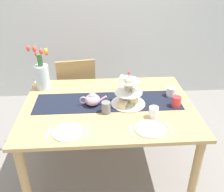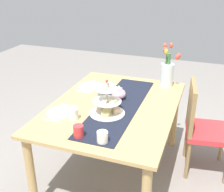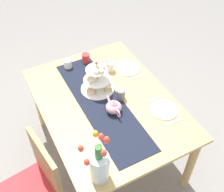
{
  "view_description": "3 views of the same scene",
  "coord_description": "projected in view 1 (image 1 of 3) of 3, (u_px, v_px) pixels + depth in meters",
  "views": [
    {
      "loc": [
        -0.09,
        -1.88,
        1.87
      ],
      "look_at": [
        0.03,
        -0.04,
        0.85
      ],
      "focal_mm": 40.24,
      "sensor_mm": 36.0,
      "label": 1
    },
    {
      "loc": [
        2.16,
        0.76,
        1.88
      ],
      "look_at": [
        -0.1,
        -0.05,
        0.78
      ],
      "focal_mm": 45.65,
      "sensor_mm": 36.0,
      "label": 2
    },
    {
      "loc": [
        -1.52,
        0.74,
        2.49
      ],
      "look_at": [
        -0.02,
        -0.04,
        0.81
      ],
      "focal_mm": 45.5,
      "sensor_mm": 36.0,
      "label": 3
    }
  ],
  "objects": [
    {
      "name": "fork_right",
      "position": [
        131.0,
        130.0,
        1.87
      ],
      "size": [
        0.02,
        0.15,
        0.01
      ],
      "primitive_type": "cube",
      "rotation": [
        0.0,
        0.0,
        -0.03
      ],
      "color": "silver",
      "rests_on": "dining_table"
    },
    {
      "name": "knife_left",
      "position": [
        88.0,
        132.0,
        1.85
      ],
      "size": [
        0.02,
        0.17,
        0.01
      ],
      "primitive_type": "cube",
      "rotation": [
        0.0,
        0.0,
        -0.02
      ],
      "color": "silver",
      "rests_on": "dining_table"
    },
    {
      "name": "mug_orange",
      "position": [
        176.0,
        102.0,
        2.15
      ],
      "size": [
        0.08,
        0.08,
        0.09
      ],
      "primitive_type": "cylinder",
      "color": "red",
      "rests_on": "dining_table"
    },
    {
      "name": "mug_grey",
      "position": [
        106.0,
        107.0,
        2.06
      ],
      "size": [
        0.08,
        0.08,
        0.09
      ],
      "primitive_type": "cylinder",
      "color": "slate",
      "rests_on": "table_runner"
    },
    {
      "name": "dining_table",
      "position": [
        108.0,
        114.0,
        2.24
      ],
      "size": [
        1.48,
        1.09,
        0.74
      ],
      "color": "tan",
      "rests_on": "ground_plane"
    },
    {
      "name": "knife_right",
      "position": [
        169.0,
        128.0,
        1.88
      ],
      "size": [
        0.02,
        0.17,
        0.01
      ],
      "primitive_type": "cube",
      "rotation": [
        0.0,
        0.0,
        0.05
      ],
      "color": "silver",
      "rests_on": "dining_table"
    },
    {
      "name": "tiered_cake_stand",
      "position": [
        128.0,
        94.0,
        2.16
      ],
      "size": [
        0.3,
        0.3,
        0.3
      ],
      "color": "beige",
      "rests_on": "table_runner"
    },
    {
      "name": "teapot",
      "position": [
        92.0,
        99.0,
        2.16
      ],
      "size": [
        0.24,
        0.13,
        0.14
      ],
      "color": "#E5A8BC",
      "rests_on": "table_runner"
    },
    {
      "name": "mug_white_text",
      "position": [
        154.0,
        112.0,
        2.0
      ],
      "size": [
        0.08,
        0.08,
        0.09
      ],
      "primitive_type": "cylinder",
      "color": "white",
      "rests_on": "dining_table"
    },
    {
      "name": "ground_plane",
      "position": [
        109.0,
        167.0,
        2.55
      ],
      "size": [
        8.0,
        8.0,
        0.0
      ],
      "primitive_type": "plane",
      "color": "gray"
    },
    {
      "name": "cream_jug",
      "position": [
        171.0,
        92.0,
        2.31
      ],
      "size": [
        0.08,
        0.08,
        0.08
      ],
      "primitive_type": "cylinder",
      "color": "white",
      "rests_on": "dining_table"
    },
    {
      "name": "dinner_plate_right",
      "position": [
        150.0,
        129.0,
        1.88
      ],
      "size": [
        0.23,
        0.23,
        0.01
      ],
      "primitive_type": "cylinder",
      "color": "white",
      "rests_on": "dining_table"
    },
    {
      "name": "fork_left",
      "position": [
        48.0,
        133.0,
        1.83
      ],
      "size": [
        0.03,
        0.15,
        0.01
      ],
      "primitive_type": "cube",
      "rotation": [
        0.0,
        0.0,
        -0.09
      ],
      "color": "silver",
      "rests_on": "dining_table"
    },
    {
      "name": "dinner_plate_left",
      "position": [
        68.0,
        132.0,
        1.84
      ],
      "size": [
        0.23,
        0.23,
        0.01
      ],
      "primitive_type": "cylinder",
      "color": "white",
      "rests_on": "dining_table"
    },
    {
      "name": "table_runner",
      "position": [
        108.0,
        102.0,
        2.24
      ],
      "size": [
        1.29,
        0.35,
        0.0
      ],
      "primitive_type": "cube",
      "color": "black",
      "rests_on": "dining_table"
    },
    {
      "name": "room_wall_rear",
      "position": [
        102.0,
        6.0,
        3.36
      ],
      "size": [
        6.0,
        0.08,
        2.6
      ],
      "primitive_type": "cube",
      "color": "silver",
      "rests_on": "ground_plane"
    },
    {
      "name": "tulip_vase",
      "position": [
        42.0,
        74.0,
        2.4
      ],
      "size": [
        0.2,
        0.18,
        0.44
      ],
      "color": "silver",
      "rests_on": "dining_table"
    },
    {
      "name": "chair_left",
      "position": [
        77.0,
        90.0,
        2.96
      ],
      "size": [
        0.48,
        0.48,
        0.91
      ],
      "color": "olive",
      "rests_on": "ground_plane"
    }
  ]
}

